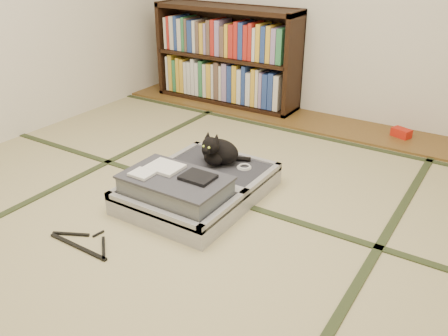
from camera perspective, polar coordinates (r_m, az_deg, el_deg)
The scene contains 9 objects.
floor at distance 2.74m, azimuth -4.85°, elevation -7.16°, with size 4.50×4.50×0.00m, color tan.
wood_strip at distance 4.33m, azimuth 11.32°, elevation 5.36°, with size 4.00×0.50×0.02m, color brown.
red_item at distance 4.16m, azimuth 20.56°, elevation 3.99°, with size 0.15×0.09×0.07m, color red.
tatami_borders at distance 3.09m, azimuth 0.66°, elevation -2.90°, with size 4.00×4.50×0.01m.
bookcase at distance 4.70m, azimuth 0.30°, elevation 13.11°, with size 1.46×0.33×0.94m.
suitcase at distance 2.96m, azimuth -3.55°, elevation -2.33°, with size 0.70×0.93×0.27m.
cat at distance 3.13m, azimuth -0.73°, elevation 2.01°, with size 0.31×0.31×0.25m.
cable_coil at distance 3.10m, azimuth 2.45°, elevation 0.12°, with size 0.10×0.10×0.02m.
hanger at distance 2.70m, azimuth -16.63°, elevation -8.71°, with size 0.44×0.20×0.01m.
Camera 1 is at (1.43, -1.81, 1.49)m, focal length 38.00 mm.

